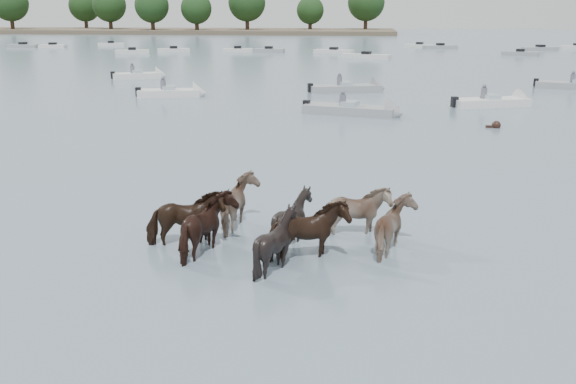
# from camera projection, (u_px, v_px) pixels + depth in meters

# --- Properties ---
(ground) EXTENTS (400.00, 400.00, 0.00)m
(ground) POSITION_uv_depth(u_px,v_px,m) (242.00, 236.00, 15.69)
(ground) COLOR slate
(ground) RESTS_ON ground
(shoreline) EXTENTS (160.00, 30.00, 1.00)m
(shoreline) POSITION_uv_depth(u_px,v_px,m) (95.00, 31.00, 166.68)
(shoreline) COLOR #4C4233
(shoreline) RESTS_ON ground
(pony_herd) EXTENTS (6.88, 4.47, 1.62)m
(pony_herd) POSITION_uv_depth(u_px,v_px,m) (279.00, 225.00, 14.79)
(pony_herd) COLOR black
(pony_herd) RESTS_ON ground
(swimming_pony) EXTENTS (0.72, 0.44, 0.44)m
(swimming_pony) POSITION_uv_depth(u_px,v_px,m) (495.00, 126.00, 30.26)
(swimming_pony) COLOR black
(swimming_pony) RESTS_ON ground
(motorboat_a) EXTENTS (4.80, 2.58, 1.92)m
(motorboat_a) POSITION_uv_depth(u_px,v_px,m) (180.00, 93.00, 41.37)
(motorboat_a) COLOR silver
(motorboat_a) RESTS_ON ground
(motorboat_b) EXTENTS (5.80, 2.95, 1.92)m
(motorboat_b) POSITION_uv_depth(u_px,v_px,m) (363.00, 111.00, 33.92)
(motorboat_b) COLOR gray
(motorboat_b) RESTS_ON ground
(motorboat_c) EXTENTS (5.71, 3.13, 1.92)m
(motorboat_c) POSITION_uv_depth(u_px,v_px,m) (355.00, 88.00, 43.87)
(motorboat_c) COLOR gray
(motorboat_c) RESTS_ON ground
(motorboat_d) EXTENTS (5.34, 3.23, 1.92)m
(motorboat_d) POSITION_uv_depth(u_px,v_px,m) (501.00, 102.00, 37.18)
(motorboat_d) COLOR silver
(motorboat_d) RESTS_ON ground
(motorboat_f) EXTENTS (4.74, 3.17, 1.92)m
(motorboat_f) POSITION_uv_depth(u_px,v_px,m) (146.00, 76.00, 52.58)
(motorboat_f) COLOR silver
(motorboat_f) RESTS_ON ground
(distant_flotilla) EXTENTS (105.71, 27.87, 0.93)m
(distant_flotilla) POSITION_uv_depth(u_px,v_px,m) (352.00, 49.00, 88.37)
(distant_flotilla) COLOR gray
(distant_flotilla) RESTS_ON ground
(treeline) EXTENTS (150.18, 23.80, 12.57)m
(treeline) POSITION_uv_depth(u_px,v_px,m) (102.00, 6.00, 164.61)
(treeline) COLOR #382619
(treeline) RESTS_ON ground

